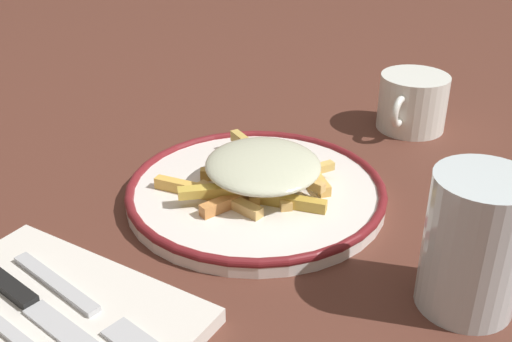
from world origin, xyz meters
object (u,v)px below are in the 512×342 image
knife (29,303)px  water_glass (474,244)px  napkin (45,323)px  fries_heap (259,171)px  fork (79,301)px  coffee_mug (412,102)px  plate (256,191)px

knife → water_glass: bearing=126.2°
napkin → knife: bearing=-97.2°
fries_heap → fork: 0.23m
coffee_mug → knife: bearing=-13.0°
napkin → coffee_mug: (-0.53, 0.10, 0.03)m
water_glass → coffee_mug: bearing=-152.5°
plate → water_glass: 0.25m
fries_heap → coffee_mug: size_ratio=1.64×
fork → knife: knife is taller
napkin → fork: (-0.03, 0.01, 0.01)m
fork → coffee_mug: 0.51m
coffee_mug → water_glass: bearing=27.5°
water_glass → plate: bearing=-101.5°
fries_heap → knife: 0.26m
fries_heap → napkin: size_ratio=0.81×
fries_heap → coffee_mug: bearing=166.3°
knife → fries_heap: bearing=167.8°
knife → coffee_mug: 0.54m
water_glass → coffee_mug: 0.36m
fork → coffee_mug: (-0.50, 0.09, 0.02)m
knife → napkin: bearing=82.8°
coffee_mug → fries_heap: bearing=-13.7°
coffee_mug → plate: bearing=-15.1°
plate → napkin: bearing=-6.6°
fork → knife: bearing=-52.3°
fries_heap → water_glass: water_glass is taller
fries_heap → water_glass: (0.04, 0.23, 0.02)m
knife → plate: bearing=169.2°
water_glass → napkin: bearing=-51.6°
napkin → water_glass: (-0.21, 0.27, 0.05)m
napkin → knife: (-0.00, -0.02, 0.01)m
plate → water_glass: water_glass is taller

